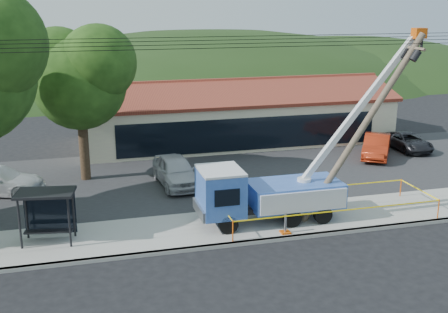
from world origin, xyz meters
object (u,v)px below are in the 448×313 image
object	(u,v)px
leaning_pole	(368,120)
car_red	(376,158)
utility_truck	(267,191)
car_dark	(407,151)
car_silver	(176,186)
bus_shelter	(47,204)

from	to	relation	value
leaning_pole	car_red	distance (m)	12.03
utility_truck	leaning_pole	bearing A→B (deg)	-6.00
car_dark	car_red	bearing A→B (deg)	-160.33
car_silver	leaning_pole	bearing A→B (deg)	-46.22
car_silver	car_red	bearing A→B (deg)	4.94
car_red	leaning_pole	bearing A→B (deg)	-89.79
car_silver	car_dark	bearing A→B (deg)	6.95
leaning_pole	car_red	xyz separation A→B (m)	(6.04, 9.22, -4.82)
leaning_pole	car_dark	xyz separation A→B (m)	(9.07, 10.33, -4.82)
car_silver	car_dark	xyz separation A→B (m)	(16.84, 3.37, 0.00)
utility_truck	car_red	xyz separation A→B (m)	(10.69, 8.73, -1.62)
car_dark	bus_shelter	bearing A→B (deg)	-158.20
leaning_pole	car_red	bearing A→B (deg)	56.76
leaning_pole	car_dark	size ratio (longest dim) A/B	2.03
bus_shelter	car_red	size ratio (longest dim) A/B	0.57
car_red	car_dark	size ratio (longest dim) A/B	1.07
leaning_pole	car_red	size ratio (longest dim) A/B	1.90
utility_truck	leaning_pole	xyz separation A→B (m)	(4.65, -0.49, 3.20)
car_silver	car_red	distance (m)	13.99
car_red	bus_shelter	bearing A→B (deg)	-124.03
bus_shelter	car_dark	bearing A→B (deg)	31.96
car_silver	car_red	xyz separation A→B (m)	(13.81, 2.26, 0.00)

